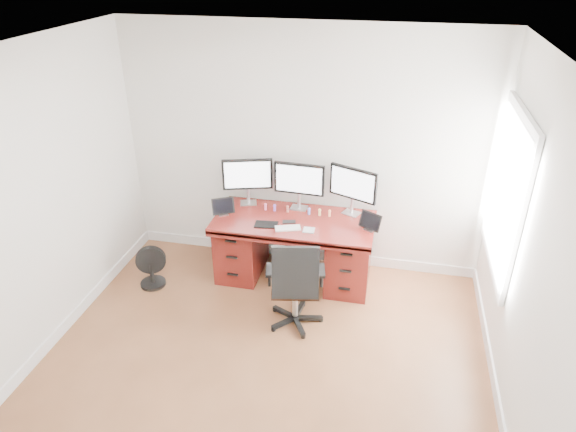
% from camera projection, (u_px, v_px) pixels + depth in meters
% --- Properties ---
extents(ground, '(4.50, 4.50, 0.00)m').
position_uv_depth(ground, '(250.00, 400.00, 4.25)').
color(ground, brown).
rests_on(ground, ground).
extents(back_wall, '(4.00, 0.10, 2.70)m').
position_uv_depth(back_wall, '(303.00, 152.00, 5.55)').
color(back_wall, white).
rests_on(back_wall, ground).
extents(right_wall, '(0.10, 4.50, 2.70)m').
position_uv_depth(right_wall, '(543.00, 291.00, 3.33)').
color(right_wall, white).
rests_on(right_wall, ground).
extents(desk, '(1.70, 0.80, 0.75)m').
position_uv_depth(desk, '(294.00, 246.00, 5.63)').
color(desk, '#5A1612').
rests_on(desk, ground).
extents(office_chair, '(0.61, 0.61, 0.98)m').
position_uv_depth(office_chair, '(295.00, 298.00, 4.94)').
color(office_chair, black).
rests_on(office_chair, ground).
extents(floor_fan, '(0.32, 0.28, 0.47)m').
position_uv_depth(floor_fan, '(151.00, 267.00, 5.58)').
color(floor_fan, black).
rests_on(floor_fan, ground).
extents(monitor_left, '(0.54, 0.19, 0.53)m').
position_uv_depth(monitor_left, '(247.00, 176.00, 5.62)').
color(monitor_left, silver).
rests_on(monitor_left, desk).
extents(monitor_center, '(0.55, 0.15, 0.53)m').
position_uv_depth(monitor_center, '(299.00, 181.00, 5.52)').
color(monitor_center, silver).
rests_on(monitor_center, desk).
extents(monitor_right, '(0.52, 0.25, 0.53)m').
position_uv_depth(monitor_right, '(353.00, 185.00, 5.41)').
color(monitor_right, silver).
rests_on(monitor_right, desk).
extents(tablet_left, '(0.24, 0.17, 0.19)m').
position_uv_depth(tablet_left, '(223.00, 207.00, 5.50)').
color(tablet_left, silver).
rests_on(tablet_left, desk).
extents(tablet_right, '(0.24, 0.18, 0.19)m').
position_uv_depth(tablet_right, '(370.00, 222.00, 5.21)').
color(tablet_right, silver).
rests_on(tablet_right, desk).
extents(keyboard, '(0.28, 0.19, 0.01)m').
position_uv_depth(keyboard, '(288.00, 228.00, 5.27)').
color(keyboard, white).
rests_on(keyboard, desk).
extents(trackpad, '(0.12, 0.12, 0.01)m').
position_uv_depth(trackpad, '(309.00, 230.00, 5.23)').
color(trackpad, silver).
rests_on(trackpad, desk).
extents(drawing_tablet, '(0.25, 0.17, 0.01)m').
position_uv_depth(drawing_tablet, '(266.00, 224.00, 5.34)').
color(drawing_tablet, black).
rests_on(drawing_tablet, desk).
extents(phone, '(0.15, 0.10, 0.01)m').
position_uv_depth(phone, '(289.00, 222.00, 5.39)').
color(phone, black).
rests_on(phone, desk).
extents(figurine_pink, '(0.03, 0.03, 0.08)m').
position_uv_depth(figurine_pink, '(266.00, 206.00, 5.62)').
color(figurine_pink, '#DE608A').
rests_on(figurine_pink, desk).
extents(figurine_purple, '(0.03, 0.03, 0.08)m').
position_uv_depth(figurine_purple, '(275.00, 207.00, 5.60)').
color(figurine_purple, '#8050CD').
rests_on(figurine_purple, desk).
extents(figurine_brown, '(0.03, 0.03, 0.08)m').
position_uv_depth(figurine_brown, '(287.00, 209.00, 5.57)').
color(figurine_brown, '#955145').
rests_on(figurine_brown, desk).
extents(figurine_blue, '(0.03, 0.03, 0.08)m').
position_uv_depth(figurine_blue, '(309.00, 211.00, 5.53)').
color(figurine_blue, '#6382F0').
rests_on(figurine_blue, desk).
extents(figurine_yellow, '(0.03, 0.03, 0.08)m').
position_uv_depth(figurine_yellow, '(320.00, 212.00, 5.50)').
color(figurine_yellow, '#E5C56C').
rests_on(figurine_yellow, desk).
extents(figurine_orange, '(0.03, 0.03, 0.08)m').
position_uv_depth(figurine_orange, '(330.00, 213.00, 5.48)').
color(figurine_orange, '#F4975E').
rests_on(figurine_orange, desk).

